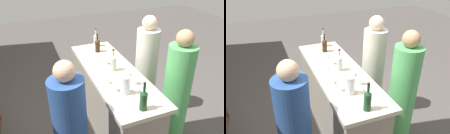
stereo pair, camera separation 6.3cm
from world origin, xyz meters
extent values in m
plane|color=#4C4744|center=(0.00, 0.00, 0.00)|extent=(12.00, 12.00, 0.00)
cube|color=gray|center=(0.00, 0.00, 0.43)|extent=(1.84, 0.53, 0.86)
cube|color=beige|center=(0.00, 0.00, 0.89)|extent=(1.92, 0.61, 0.05)
cylinder|color=#193D1E|center=(-0.83, 0.02, 1.00)|extent=(0.07, 0.07, 0.18)
cone|color=#193D1E|center=(-0.83, 0.02, 1.11)|extent=(0.07, 0.07, 0.04)
cylinder|color=#193D1E|center=(-0.83, 0.02, 1.17)|extent=(0.03, 0.03, 0.08)
cylinder|color=black|center=(-0.83, 0.02, 1.21)|extent=(0.03, 0.03, 0.01)
cylinder|color=#B7C6B2|center=(0.00, -0.02, 1.00)|extent=(0.08, 0.08, 0.17)
cone|color=#B7C6B2|center=(0.00, -0.02, 1.10)|extent=(0.08, 0.08, 0.03)
cylinder|color=#B7C6B2|center=(0.00, -0.02, 1.16)|extent=(0.03, 0.03, 0.07)
cylinder|color=black|center=(0.00, -0.02, 1.20)|extent=(0.03, 0.03, 0.01)
cylinder|color=#331E0F|center=(0.62, -0.02, 1.00)|extent=(0.07, 0.07, 0.17)
cone|color=#331E0F|center=(0.62, -0.02, 1.09)|extent=(0.07, 0.07, 0.03)
cylinder|color=#331E0F|center=(0.62, -0.02, 1.15)|extent=(0.03, 0.03, 0.07)
cylinder|color=black|center=(0.62, -0.02, 1.19)|extent=(0.03, 0.03, 0.01)
cylinder|color=#B7C6B2|center=(0.84, -0.07, 1.00)|extent=(0.08, 0.08, 0.17)
cone|color=#B7C6B2|center=(0.84, -0.07, 1.10)|extent=(0.08, 0.08, 0.03)
cylinder|color=#B7C6B2|center=(0.84, -0.07, 1.15)|extent=(0.03, 0.03, 0.07)
cylinder|color=black|center=(0.84, -0.07, 1.19)|extent=(0.03, 0.03, 0.01)
cylinder|color=white|center=(-0.39, -0.06, 0.92)|extent=(0.06, 0.06, 0.00)
cylinder|color=white|center=(-0.39, -0.06, 0.96)|extent=(0.01, 0.01, 0.08)
cone|color=white|center=(-0.39, -0.06, 1.04)|extent=(0.07, 0.07, 0.09)
cylinder|color=white|center=(-0.68, 0.03, 0.92)|extent=(0.07, 0.07, 0.00)
cylinder|color=white|center=(-0.68, 0.03, 0.95)|extent=(0.01, 0.01, 0.07)
cone|color=white|center=(-0.68, 0.03, 1.03)|extent=(0.07, 0.07, 0.07)
cylinder|color=white|center=(0.21, 0.06, 0.92)|extent=(0.06, 0.06, 0.00)
cylinder|color=white|center=(0.21, 0.06, 0.95)|extent=(0.01, 0.01, 0.07)
cone|color=white|center=(0.21, 0.06, 1.03)|extent=(0.08, 0.08, 0.08)
cylinder|color=white|center=(-0.43, 0.19, 0.92)|extent=(0.07, 0.07, 0.00)
cylinder|color=white|center=(-0.43, 0.19, 0.95)|extent=(0.01, 0.01, 0.07)
cone|color=white|center=(-0.43, 0.19, 1.02)|extent=(0.07, 0.07, 0.07)
cylinder|color=silver|center=(-0.52, 0.06, 1.02)|extent=(0.10, 0.10, 0.21)
cylinder|color=beige|center=(0.16, -0.61, 0.66)|extent=(0.39, 0.39, 1.33)
sphere|color=beige|center=(0.16, -0.61, 1.42)|extent=(0.20, 0.20, 0.20)
cylinder|color=#4CA559|center=(-0.48, -0.68, 0.66)|extent=(0.41, 0.41, 1.33)
sphere|color=tan|center=(-0.48, -0.68, 1.42)|extent=(0.20, 0.20, 0.20)
sphere|color=#D8AD8C|center=(-0.64, 0.70, 1.38)|extent=(0.19, 0.19, 0.19)
camera|label=1|loc=(-2.30, 0.95, 2.30)|focal=35.75mm
camera|label=2|loc=(-2.33, 0.89, 2.30)|focal=35.75mm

